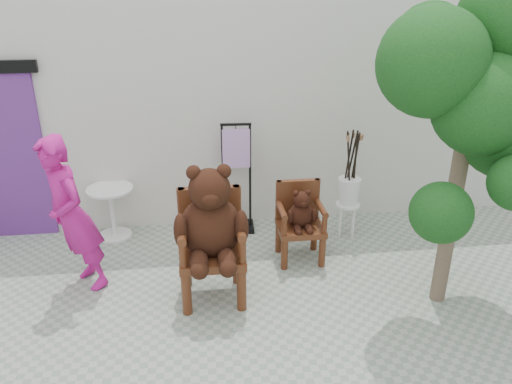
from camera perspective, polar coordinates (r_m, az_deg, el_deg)
ground_plane at (r=5.02m, az=-0.20°, el=-16.73°), size 60.00×60.00×0.00m
back_wall at (r=7.14m, az=-3.33°, el=9.33°), size 9.00×1.00×3.00m
chair_big at (r=5.19m, az=-5.17°, el=-3.95°), size 0.76×0.81×1.54m
chair_small at (r=6.07m, az=5.07°, el=-2.75°), size 0.55×0.51×0.97m
person at (r=5.66m, az=-20.31°, el=-2.55°), size 0.74×0.78×1.80m
cafe_table at (r=6.86m, az=-16.16°, el=-1.61°), size 0.60×0.60×0.70m
display_stand at (r=6.72m, az=-2.20°, el=0.19°), size 0.47×0.37×1.51m
stool_bucket at (r=6.67m, az=10.59°, el=0.15°), size 0.32×0.32×1.45m
tree at (r=5.14m, az=25.02°, el=10.50°), size 1.88×1.64×3.41m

